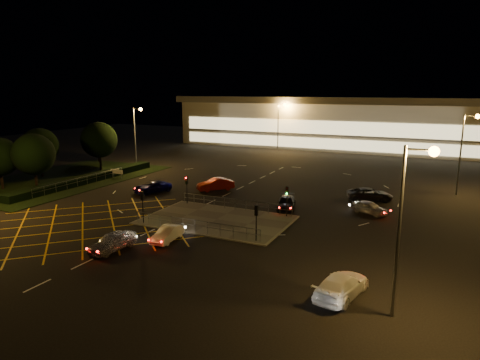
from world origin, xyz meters
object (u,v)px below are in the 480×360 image
at_px(signal_nw, 187,184).
at_px(car_east_grey, 370,194).
at_px(car_queue_white, 168,234).
at_px(car_approach_white, 341,285).
at_px(signal_ne, 287,195).
at_px(car_circ_red, 215,184).
at_px(car_far_dkgrey, 286,203).
at_px(car_right_silver, 369,208).
at_px(car_left_blue, 152,187).
at_px(signal_sw, 143,200).
at_px(signal_se, 256,216).
at_px(car_near_silver, 112,241).

distance_m(signal_nw, car_east_grey, 21.58).
xyz_separation_m(car_queue_white, car_approach_white, (15.85, -3.79, 0.12)).
relative_size(signal_ne, car_circ_red, 0.66).
relative_size(car_far_dkgrey, car_right_silver, 1.16).
distance_m(signal_nw, car_approach_white, 25.55).
bearing_deg(car_queue_white, signal_ne, 52.31).
xyz_separation_m(car_left_blue, car_approach_white, (27.96, -17.87, 0.07)).
xyz_separation_m(signal_ne, car_right_silver, (7.49, 4.95, -1.69)).
distance_m(car_left_blue, car_east_grey, 26.93).
bearing_deg(signal_nw, car_right_silver, 14.24).
relative_size(car_queue_white, car_right_silver, 0.97).
relative_size(car_left_blue, car_right_silver, 1.24).
distance_m(signal_sw, signal_ne, 14.41).
xyz_separation_m(signal_se, car_right_silver, (7.49, 12.93, -1.69)).
bearing_deg(signal_sw, car_approach_white, 161.88).
bearing_deg(car_queue_white, car_near_silver, -131.51).
height_order(car_near_silver, car_left_blue, car_near_silver).
bearing_deg(signal_ne, car_left_blue, 170.85).
distance_m(signal_nw, signal_ne, 12.00).
height_order(car_near_silver, car_east_grey, car_near_silver).
height_order(signal_ne, car_approach_white, signal_ne).
relative_size(car_near_silver, car_approach_white, 0.85).
bearing_deg(car_left_blue, car_queue_white, -24.36).
height_order(car_near_silver, car_far_dkgrey, car_near_silver).
height_order(car_far_dkgrey, car_east_grey, car_east_grey).
distance_m(signal_nw, car_far_dkgrey, 11.45).
height_order(signal_sw, car_left_blue, signal_sw).
height_order(signal_sw, car_queue_white, signal_sw).
height_order(car_far_dkgrey, car_approach_white, car_approach_white).
distance_m(car_near_silver, car_right_silver, 26.27).
bearing_deg(signal_nw, car_near_silver, -81.80).
relative_size(signal_se, car_far_dkgrey, 0.68).
bearing_deg(car_circ_red, car_right_silver, 35.73).
bearing_deg(car_east_grey, car_near_silver, 125.48).
xyz_separation_m(signal_sw, car_far_dkgrey, (10.92, 10.99, -1.70)).
bearing_deg(signal_sw, signal_nw, -90.00).
distance_m(signal_sw, car_approach_white, 21.92).
bearing_deg(signal_ne, car_near_silver, -123.76).
distance_m(car_far_dkgrey, car_right_silver, 8.79).
bearing_deg(car_east_grey, signal_ne, 126.66).
height_order(car_right_silver, car_circ_red, car_circ_red).
bearing_deg(signal_nw, car_approach_white, -35.44).
bearing_deg(signal_ne, signal_nw, 180.00).
xyz_separation_m(car_near_silver, car_queue_white, (2.80, 3.77, -0.12)).
distance_m(car_near_silver, car_left_blue, 20.13).
xyz_separation_m(signal_ne, car_queue_white, (-7.07, -10.99, -1.74)).
bearing_deg(car_left_blue, signal_se, -5.05).
relative_size(car_near_silver, car_queue_white, 1.15).
xyz_separation_m(car_left_blue, car_east_grey, (25.82, 7.65, 0.05)).
bearing_deg(car_circ_red, signal_nw, -44.24).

